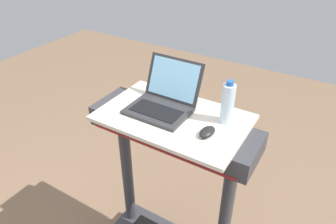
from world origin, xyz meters
TOP-DOWN VIEW (x-y plane):
  - desk_board at (0.00, 0.70)m, footprint 0.74×0.47m
  - laptop at (-0.08, 0.74)m, footprint 0.31×0.32m
  - computer_mouse at (0.22, 0.64)m, footprint 0.07×0.11m
  - water_bottle at (0.25, 0.79)m, footprint 0.06×0.06m

SIDE VIEW (x-z plane):
  - desk_board at x=0.00m, z-range 1.11..1.13m
  - computer_mouse at x=0.22m, z-range 1.13..1.16m
  - laptop at x=-0.08m, z-range 1.06..1.29m
  - water_bottle at x=0.25m, z-range 1.12..1.34m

